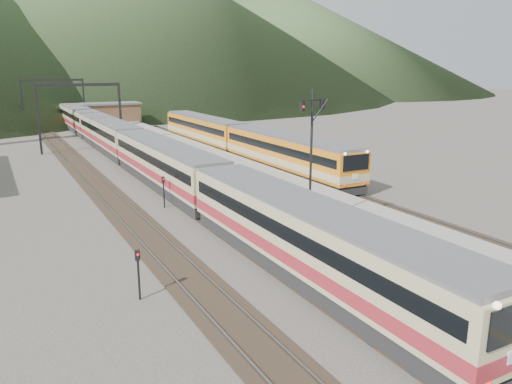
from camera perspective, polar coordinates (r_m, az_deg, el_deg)
track_main at (r=49.47m, az=-12.93°, el=2.38°), size 2.60×200.00×0.23m
track_far at (r=48.44m, az=-18.63°, el=1.75°), size 2.60×200.00×0.23m
track_second at (r=53.55m, az=-0.99°, el=3.62°), size 2.60×200.00×0.23m
platform at (r=49.27m, az=-6.05°, el=3.13°), size 8.00×100.00×1.00m
gantry_near at (r=62.75m, az=-19.50°, el=9.45°), size 9.55×0.25×8.00m
gantry_far at (r=87.49m, az=-22.16°, el=10.31°), size 9.55×0.25×8.00m
station_shed at (r=87.07m, az=-16.24°, el=8.78°), size 9.40×4.40×3.10m
hill_b at (r=242.23m, az=-19.05°, el=19.93°), size 220.00×220.00×75.00m
hill_c at (r=249.55m, az=1.35°, el=17.58°), size 160.00×160.00×50.00m
main_train at (r=51.99m, az=-13.95°, el=5.17°), size 3.08×84.24×3.76m
second_train at (r=55.02m, az=-1.97°, el=5.95°), size 2.92×39.80×3.57m
signal_mast at (r=28.11m, az=6.35°, el=5.47°), size 2.11×0.83×7.64m
short_signal_b at (r=36.04m, az=-10.51°, el=0.48°), size 0.26×0.23×2.27m
short_signal_c at (r=22.12m, az=-13.32°, el=-8.45°), size 0.24×0.19×2.27m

